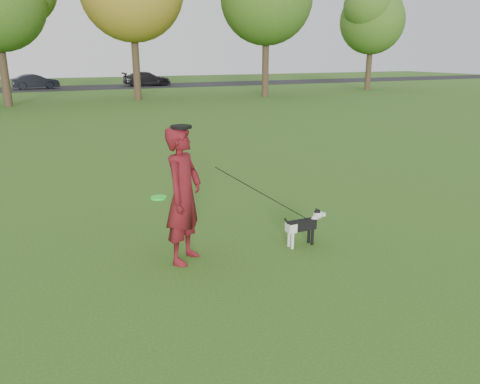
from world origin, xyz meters
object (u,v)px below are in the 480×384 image
dog (304,224)px  car_mid (36,82)px  car_right (147,79)px  man (184,196)px

dog → car_mid: 39.94m
dog → car_mid: bearing=93.9°
car_right → dog: bearing=171.7°
man → car_mid: (-0.76, 39.59, -0.38)m
man → dog: (1.96, -0.26, -0.66)m
man → car_right: bearing=31.1°
car_mid → car_right: bearing=-97.0°
car_mid → car_right: size_ratio=0.84×
dog → car_mid: (-2.72, 39.85, 0.28)m
car_mid → car_right: (9.93, 0.00, 0.03)m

